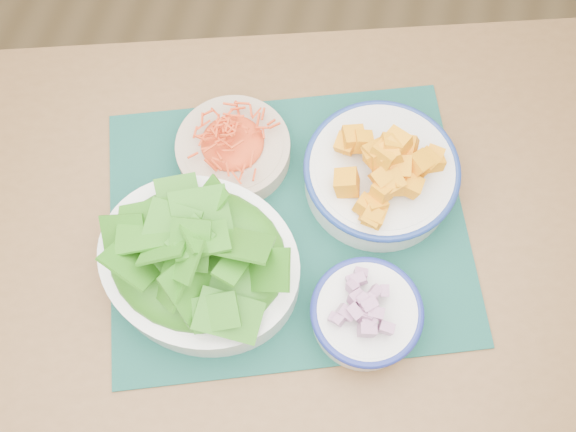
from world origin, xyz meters
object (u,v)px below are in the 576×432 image
object	(u,v)px
carrot_bowl	(233,147)
lettuce_bowl	(198,257)
squash_bowl	(382,169)
table	(252,282)
placemat	(288,224)
onion_bowl	(366,313)

from	to	relation	value
carrot_bowl	lettuce_bowl	world-z (taller)	lettuce_bowl
squash_bowl	lettuce_bowl	xyz separation A→B (m)	(-0.22, -0.20, 0.01)
table	lettuce_bowl	size ratio (longest dim) A/B	4.30
table	carrot_bowl	size ratio (longest dim) A/B	7.62
placemat	carrot_bowl	distance (m)	0.14
table	carrot_bowl	xyz separation A→B (m)	(-0.07, 0.16, 0.13)
table	onion_bowl	size ratio (longest dim) A/B	7.80
squash_bowl	onion_bowl	size ratio (longest dim) A/B	1.51
carrot_bowl	lettuce_bowl	distance (m)	0.19
placemat	lettuce_bowl	distance (m)	0.16
onion_bowl	placemat	bearing A→B (deg)	139.64
table	placemat	world-z (taller)	placemat
placemat	carrot_bowl	world-z (taller)	carrot_bowl
carrot_bowl	squash_bowl	distance (m)	0.23
table	carrot_bowl	distance (m)	0.22
placemat	squash_bowl	bearing A→B (deg)	19.23
placemat	carrot_bowl	bearing A→B (deg)	120.04
placemat	squash_bowl	size ratio (longest dim) A/B	1.94
placemat	table	bearing A→B (deg)	-139.55
placemat	lettuce_bowl	size ratio (longest dim) A/B	1.62
table	squash_bowl	size ratio (longest dim) A/B	5.15
carrot_bowl	lettuce_bowl	bearing A→B (deg)	-88.51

